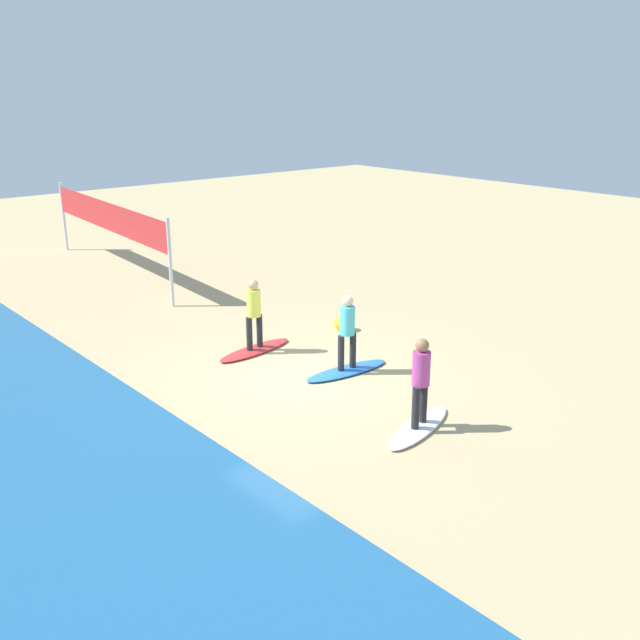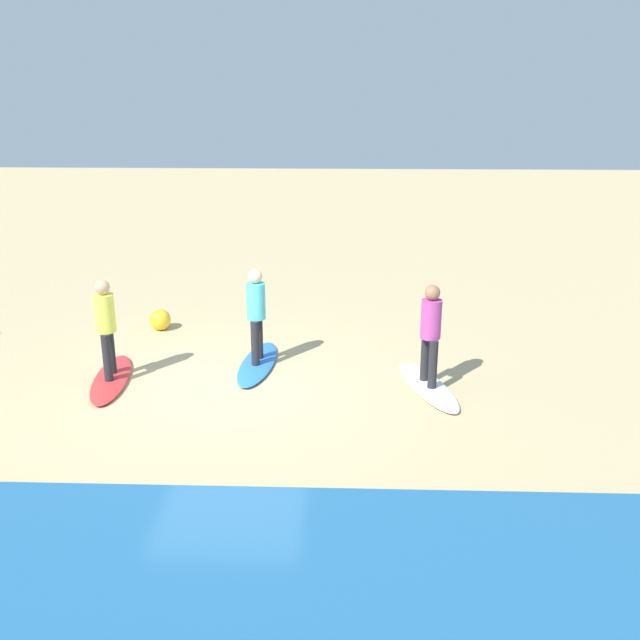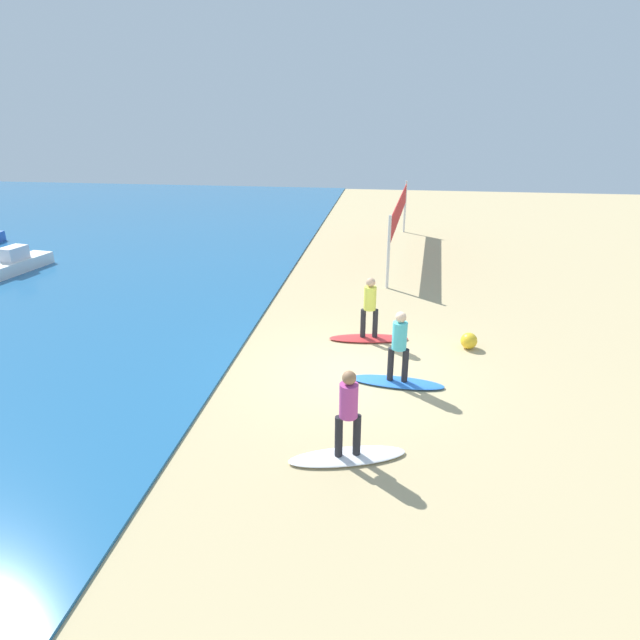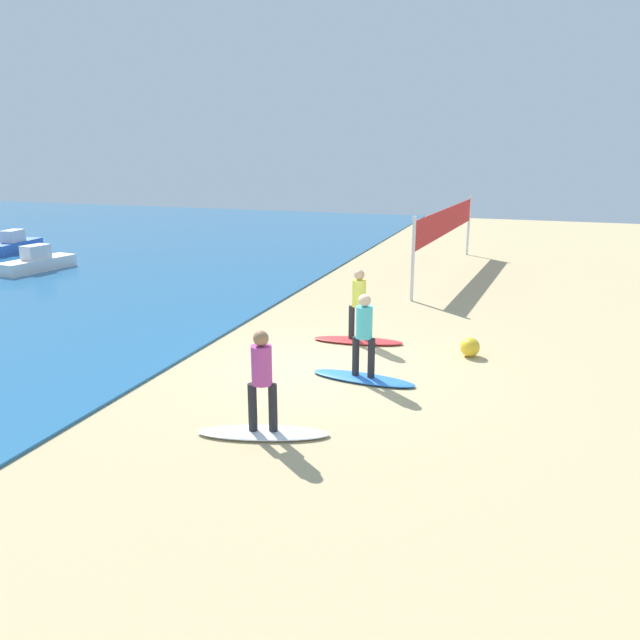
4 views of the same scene
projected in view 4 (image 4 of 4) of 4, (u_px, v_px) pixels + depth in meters
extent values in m
plane|color=tan|center=(323.00, 368.00, 12.76)|extent=(60.00, 60.00, 0.00)
ellipsoid|color=white|center=(263.00, 433.00, 9.75)|extent=(1.13, 2.17, 0.09)
cylinder|color=#232328|center=(253.00, 407.00, 9.64)|extent=(0.14, 0.14, 0.78)
cylinder|color=#232328|center=(273.00, 408.00, 9.63)|extent=(0.14, 0.14, 0.78)
cylinder|color=#B74293|center=(262.00, 365.00, 9.45)|extent=(0.32, 0.32, 0.62)
sphere|color=#9E704C|center=(261.00, 338.00, 9.33)|extent=(0.24, 0.24, 0.24)
ellipsoid|color=blue|center=(363.00, 378.00, 12.07)|extent=(0.73, 2.14, 0.09)
cylinder|color=#232328|center=(356.00, 356.00, 12.02)|extent=(0.14, 0.14, 0.78)
cylinder|color=#232328|center=(371.00, 358.00, 11.89)|extent=(0.14, 0.14, 0.78)
cylinder|color=#4CC6D1|center=(364.00, 322.00, 11.77)|extent=(0.32, 0.32, 0.62)
sphere|color=beige|center=(365.00, 300.00, 11.65)|extent=(0.24, 0.24, 0.24)
ellipsoid|color=red|center=(358.00, 341.00, 14.43)|extent=(0.83, 2.15, 0.09)
cylinder|color=#232328|center=(352.00, 322.00, 14.34)|extent=(0.14, 0.14, 0.78)
cylinder|color=#232328|center=(365.00, 323.00, 14.28)|extent=(0.14, 0.14, 0.78)
cylinder|color=#E0E04C|center=(359.00, 293.00, 14.13)|extent=(0.32, 0.32, 0.62)
sphere|color=tan|center=(359.00, 275.00, 14.01)|extent=(0.24, 0.24, 0.24)
cylinder|color=silver|center=(413.00, 259.00, 18.04)|extent=(0.10, 0.10, 2.50)
cylinder|color=silver|center=(469.00, 225.00, 26.01)|extent=(0.10, 0.10, 2.50)
cube|color=red|center=(447.00, 221.00, 21.85)|extent=(8.98, 0.70, 0.90)
sphere|color=yellow|center=(470.00, 347.00, 13.42)|extent=(0.42, 0.42, 0.42)
cube|color=white|center=(37.00, 265.00, 22.54)|extent=(2.90, 1.30, 0.44)
cube|color=silver|center=(36.00, 252.00, 22.41)|extent=(0.98, 0.72, 0.50)
cube|color=blue|center=(14.00, 247.00, 26.64)|extent=(2.90, 1.31, 0.44)
cube|color=silver|center=(13.00, 236.00, 26.52)|extent=(0.98, 0.73, 0.50)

